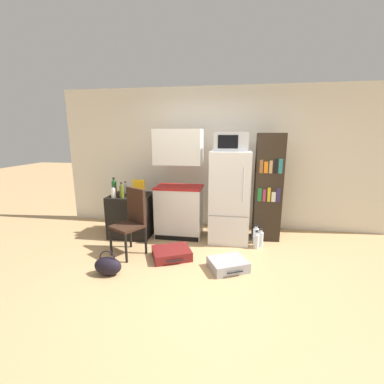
{
  "coord_description": "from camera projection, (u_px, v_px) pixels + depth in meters",
  "views": [
    {
      "loc": [
        0.34,
        -2.94,
        1.78
      ],
      "look_at": [
        -0.27,
        0.85,
        0.92
      ],
      "focal_mm": 24.0,
      "sensor_mm": 36.0,
      "label": 1
    }
  ],
  "objects": [
    {
      "name": "ground_plane",
      "position": [
        202.0,
        277.0,
        3.28
      ],
      "size": [
        24.0,
        24.0,
        0.0
      ],
      "primitive_type": "plane",
      "color": "tan"
    },
    {
      "name": "wall_back",
      "position": [
        226.0,
        159.0,
        4.89
      ],
      "size": [
        6.4,
        0.1,
        2.64
      ],
      "color": "silver",
      "rests_on": "ground_plane"
    },
    {
      "name": "side_table",
      "position": [
        133.0,
        214.0,
        4.63
      ],
      "size": [
        0.72,
        0.69,
        0.74
      ],
      "color": "black",
      "rests_on": "ground_plane"
    },
    {
      "name": "kitchen_hutch",
      "position": [
        179.0,
        189.0,
        4.47
      ],
      "size": [
        0.81,
        0.54,
        1.87
      ],
      "color": "silver",
      "rests_on": "ground_plane"
    },
    {
      "name": "refrigerator",
      "position": [
        229.0,
        197.0,
        4.3
      ],
      "size": [
        0.65,
        0.66,
        1.52
      ],
      "color": "white",
      "rests_on": "ground_plane"
    },
    {
      "name": "microwave",
      "position": [
        231.0,
        141.0,
        4.1
      ],
      "size": [
        0.53,
        0.39,
        0.3
      ],
      "color": "#B7B7BC",
      "rests_on": "refrigerator"
    },
    {
      "name": "bookshelf",
      "position": [
        268.0,
        188.0,
        4.33
      ],
      "size": [
        0.44,
        0.33,
        1.81
      ],
      "color": "#2D2319",
      "rests_on": "ground_plane"
    },
    {
      "name": "bottle_milk_white",
      "position": [
        113.0,
        193.0,
        4.31
      ],
      "size": [
        0.08,
        0.08,
        0.19
      ],
      "color": "white",
      "rests_on": "side_table"
    },
    {
      "name": "bottle_green_tall",
      "position": [
        114.0,
        187.0,
        4.53
      ],
      "size": [
        0.08,
        0.08,
        0.3
      ],
      "color": "#1E6028",
      "rests_on": "side_table"
    },
    {
      "name": "bottle_clear_short",
      "position": [
        126.0,
        188.0,
        4.62
      ],
      "size": [
        0.06,
        0.06,
        0.22
      ],
      "color": "silver",
      "rests_on": "side_table"
    },
    {
      "name": "bottle_olive_oil",
      "position": [
        122.0,
        191.0,
        4.3
      ],
      "size": [
        0.07,
        0.07,
        0.26
      ],
      "color": "#566619",
      "rests_on": "side_table"
    },
    {
      "name": "bottle_wine_dark",
      "position": [
        136.0,
        189.0,
        4.46
      ],
      "size": [
        0.07,
        0.07,
        0.28
      ],
      "color": "black",
      "rests_on": "side_table"
    },
    {
      "name": "bottle_ketchup_red",
      "position": [
        114.0,
        192.0,
        4.42
      ],
      "size": [
        0.07,
        0.07,
        0.16
      ],
      "color": "#AD1914",
      "rests_on": "side_table"
    },
    {
      "name": "bowl",
      "position": [
        130.0,
        190.0,
        4.81
      ],
      "size": [
        0.16,
        0.16,
        0.04
      ],
      "color": "silver",
      "rests_on": "side_table"
    },
    {
      "name": "cereal_box",
      "position": [
        139.0,
        189.0,
        4.32
      ],
      "size": [
        0.19,
        0.07,
        0.3
      ],
      "color": "gold",
      "rests_on": "side_table"
    },
    {
      "name": "chair",
      "position": [
        132.0,
        217.0,
        3.86
      ],
      "size": [
        0.54,
        0.54,
        1.0
      ],
      "rotation": [
        0.0,
        0.0,
        -0.51
      ],
      "color": "black",
      "rests_on": "ground_plane"
    },
    {
      "name": "suitcase_large_flat",
      "position": [
        228.0,
        264.0,
        3.46
      ],
      "size": [
        0.6,
        0.56,
        0.14
      ],
      "rotation": [
        0.0,
        0.0,
        0.46
      ],
      "color": "#99999E",
      "rests_on": "ground_plane"
    },
    {
      "name": "suitcase_small_flat",
      "position": [
        172.0,
        253.0,
        3.78
      ],
      "size": [
        0.67,
        0.62,
        0.14
      ],
      "rotation": [
        0.0,
        0.0,
        0.44
      ],
      "color": "maroon",
      "rests_on": "ground_plane"
    },
    {
      "name": "handbag",
      "position": [
        108.0,
        266.0,
        3.31
      ],
      "size": [
        0.36,
        0.2,
        0.33
      ],
      "color": "black",
      "rests_on": "ground_plane"
    },
    {
      "name": "water_bottle_front",
      "position": [
        261.0,
        239.0,
        4.16
      ],
      "size": [
        0.09,
        0.09,
        0.31
      ],
      "color": "silver",
      "rests_on": "ground_plane"
    },
    {
      "name": "water_bottle_middle",
      "position": [
        256.0,
        241.0,
        4.08
      ],
      "size": [
        0.08,
        0.08,
        0.3
      ],
      "color": "silver",
      "rests_on": "ground_plane"
    },
    {
      "name": "water_bottle_back",
      "position": [
        256.0,
        235.0,
        4.28
      ],
      "size": [
        0.1,
        0.1,
        0.32
      ],
      "color": "silver",
      "rests_on": "ground_plane"
    }
  ]
}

